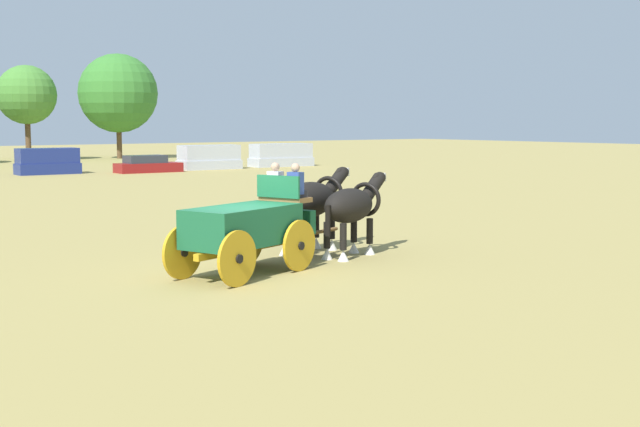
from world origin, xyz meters
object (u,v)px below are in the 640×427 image
draft_horse_near (311,201)px  parked_vehicle_d (48,162)px  parked_vehicle_f (209,158)px  show_wagon (247,226)px  parked_vehicle_e (147,165)px  parked_vehicle_g (281,155)px  draft_horse_off (352,207)px

draft_horse_near → parked_vehicle_d: size_ratio=0.74×
parked_vehicle_f → show_wagon: bearing=-118.0°
parked_vehicle_e → parked_vehicle_g: bearing=4.6°
draft_horse_near → parked_vehicle_e: size_ratio=0.67×
parked_vehicle_g → show_wagon: bearing=-124.9°
draft_horse_off → parked_vehicle_d: draft_horse_off is taller
draft_horse_near → draft_horse_off: draft_horse_near is taller
draft_horse_near → draft_horse_off: (0.44, -1.22, -0.09)m
parked_vehicle_f → parked_vehicle_d: bearing=173.3°
parked_vehicle_d → parked_vehicle_g: parked_vehicle_g is taller
show_wagon → draft_horse_off: 3.68m
parked_vehicle_g → draft_horse_near: bearing=-122.9°
parked_vehicle_g → parked_vehicle_f: bearing=-179.0°
draft_horse_off → parked_vehicle_f: size_ratio=0.61×
draft_horse_off → parked_vehicle_e: (11.67, 37.62, -0.80)m
draft_horse_near → parked_vehicle_g: size_ratio=0.60×
show_wagon → parked_vehicle_g: 47.77m
parked_vehicle_d → parked_vehicle_e: parked_vehicle_d is taller
parked_vehicle_d → show_wagon: bearing=-102.5°
parked_vehicle_f → parked_vehicle_e: bearing=-171.1°
show_wagon → parked_vehicle_f: (20.73, 39.05, -0.26)m
show_wagon → parked_vehicle_e: 41.16m
draft_horse_off → parked_vehicle_e: bearing=72.8°
draft_horse_near → parked_vehicle_g: (24.15, 37.37, -0.53)m
draft_horse_near → parked_vehicle_g: draft_horse_near is taller
show_wagon → draft_horse_off: size_ratio=2.01×
draft_horse_off → parked_vehicle_g: bearing=58.4°
draft_horse_near → parked_vehicle_e: draft_horse_near is taller
parked_vehicle_e → parked_vehicle_f: size_ratio=0.98×
parked_vehicle_e → parked_vehicle_g: (12.05, 0.97, 0.36)m
draft_horse_off → parked_vehicle_f: bearing=66.0°
parked_vehicle_d → parked_vehicle_e: bearing=-19.3°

